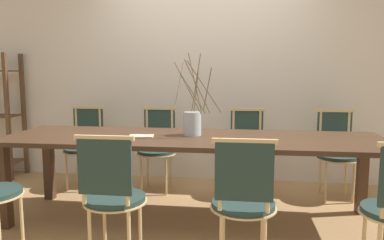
{
  "coord_description": "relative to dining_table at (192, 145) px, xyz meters",
  "views": [
    {
      "loc": [
        0.43,
        -3.25,
        1.35
      ],
      "look_at": [
        0.0,
        0.0,
        0.92
      ],
      "focal_mm": 35.0,
      "sensor_mm": 36.0,
      "label": 1
    }
  ],
  "objects": [
    {
      "name": "chair_near_left",
      "position": [
        -0.44,
        -0.84,
        -0.18
      ],
      "size": [
        0.45,
        0.45,
        0.94
      ],
      "color": "#233833",
      "rests_on": "ground_plane"
    },
    {
      "name": "chair_far_leftend",
      "position": [
        -1.38,
        0.84,
        -0.18
      ],
      "size": [
        0.45,
        0.45,
        0.94
      ],
      "rotation": [
        0.0,
        0.0,
        3.14
      ],
      "color": "#233833",
      "rests_on": "ground_plane"
    },
    {
      "name": "vase_centerpiece",
      "position": [
        -0.01,
        0.07,
        0.2
      ],
      "size": [
        0.42,
        0.45,
        0.74
      ],
      "color": "#B2BCC1",
      "rests_on": "dining_table"
    },
    {
      "name": "ground_plane",
      "position": [
        0.0,
        0.0,
        -0.7
      ],
      "size": [
        16.0,
        16.0,
        0.0
      ],
      "primitive_type": "plane",
      "color": "#A87F51"
    },
    {
      "name": "book_stack",
      "position": [
        -0.44,
        -0.08,
        0.09
      ],
      "size": [
        0.23,
        0.17,
        0.01
      ],
      "color": "beige",
      "rests_on": "dining_table"
    },
    {
      "name": "wall_rear",
      "position": [
        0.0,
        1.39,
        0.9
      ],
      "size": [
        12.0,
        0.06,
        3.2
      ],
      "color": "beige",
      "rests_on": "ground_plane"
    },
    {
      "name": "chair_far_right",
      "position": [
        1.45,
        0.84,
        -0.18
      ],
      "size": [
        0.45,
        0.45,
        0.94
      ],
      "rotation": [
        0.0,
        0.0,
        3.14
      ],
      "color": "#233833",
      "rests_on": "ground_plane"
    },
    {
      "name": "chair_near_center",
      "position": [
        0.46,
        -0.84,
        -0.18
      ],
      "size": [
        0.45,
        0.45,
        0.94
      ],
      "color": "#233833",
      "rests_on": "ground_plane"
    },
    {
      "name": "chair_far_center",
      "position": [
        0.5,
        0.84,
        -0.18
      ],
      "size": [
        0.45,
        0.45,
        0.94
      ],
      "rotation": [
        0.0,
        0.0,
        3.14
      ],
      "color": "#233833",
      "rests_on": "ground_plane"
    },
    {
      "name": "dining_table",
      "position": [
        0.0,
        0.0,
        0.0
      ],
      "size": [
        3.37,
        0.97,
        0.77
      ],
      "color": "#422B1C",
      "rests_on": "ground_plane"
    },
    {
      "name": "chair_far_left",
      "position": [
        -0.51,
        0.84,
        -0.18
      ],
      "size": [
        0.45,
        0.45,
        0.94
      ],
      "rotation": [
        0.0,
        0.0,
        3.14
      ],
      "color": "#233833",
      "rests_on": "ground_plane"
    }
  ]
}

